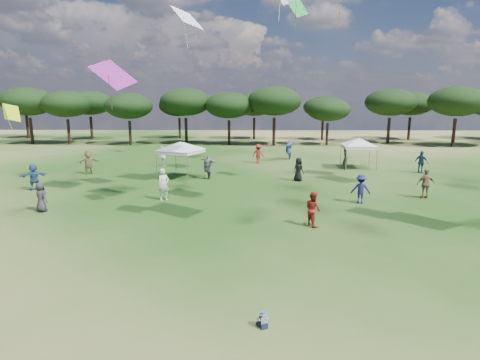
# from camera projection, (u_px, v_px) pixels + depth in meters

# --- Properties ---
(tree_line) EXTENTS (108.78, 17.63, 7.77)m
(tree_line) POSITION_uv_depth(u_px,v_px,m) (266.00, 103.00, 54.28)
(tree_line) COLOR black
(tree_line) RESTS_ON ground
(tent_left) EXTENTS (5.21, 5.21, 3.09)m
(tent_left) POSITION_uv_depth(u_px,v_px,m) (180.00, 143.00, 29.92)
(tent_left) COLOR gray
(tent_left) RESTS_ON ground
(tent_right) EXTENTS (5.46, 5.46, 2.92)m
(tent_right) POSITION_uv_depth(u_px,v_px,m) (359.00, 140.00, 34.39)
(tent_right) COLOR gray
(tent_right) RESTS_ON ground
(toddler) EXTENTS (0.35, 0.38, 0.46)m
(toddler) POSITION_uv_depth(u_px,v_px,m) (263.00, 320.00, 10.51)
(toddler) COLOR black
(toddler) RESTS_ON ground
(festival_crowd) EXTENTS (29.50, 23.24, 1.93)m
(festival_crowd) POSITION_uv_depth(u_px,v_px,m) (232.00, 165.00, 30.82)
(festival_crowd) COLOR #A61B1D
(festival_crowd) RESTS_ON ground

